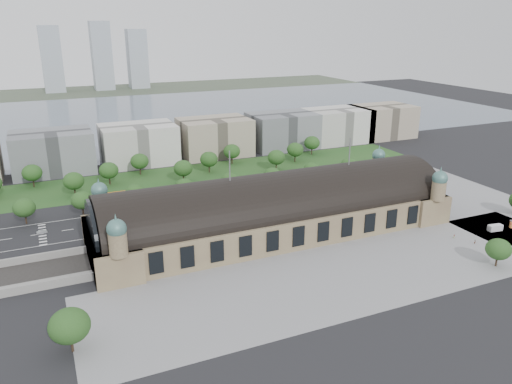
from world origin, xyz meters
name	(u,v)px	position (x,y,z in m)	size (l,w,h in m)	color
ground	(275,232)	(0.00, 0.00, 0.00)	(900.00, 900.00, 0.00)	black
station	(276,210)	(0.00, 0.00, 10.28)	(150.00, 48.40, 44.30)	#91825A
plaza_south	(355,274)	(10.00, -44.00, 0.00)	(190.00, 48.00, 0.12)	gray
plaza_east	(460,199)	(103.00, 0.00, 0.00)	(56.00, 100.00, 0.12)	gray
road_slab	(202,210)	(-20.00, 38.00, 0.00)	(260.00, 26.00, 0.10)	black
grass_belt	(181,177)	(-15.00, 93.00, 0.00)	(300.00, 45.00, 0.10)	#255020
petrol_station	(119,196)	(-53.91, 65.28, 2.95)	(14.00, 13.00, 5.05)	orange
lake	(137,116)	(0.00, 298.00, 0.00)	(700.00, 320.00, 0.08)	slate
far_shore	(106,90)	(0.00, 498.00, 0.00)	(700.00, 120.00, 0.14)	#44513D
far_tower_left	(52,59)	(-60.00, 508.00, 40.00)	(24.00, 24.00, 80.00)	#9EA8B2
far_tower_mid	(102,56)	(0.00, 508.00, 42.50)	(24.00, 24.00, 85.00)	#9EA8B2
far_tower_right	(137,59)	(45.00, 508.00, 37.50)	(24.00, 24.00, 75.00)	#9EA8B2
office_2	(53,152)	(-80.00, 133.00, 12.00)	(45.00, 32.00, 24.00)	gray
office_3	(139,144)	(-30.00, 133.00, 12.00)	(45.00, 32.00, 24.00)	silver
office_4	(215,137)	(20.00, 133.00, 12.00)	(45.00, 32.00, 24.00)	tan
office_5	(282,131)	(70.00, 133.00, 12.00)	(45.00, 32.00, 24.00)	gray
office_6	(337,125)	(115.00, 133.00, 12.00)	(45.00, 32.00, 24.00)	silver
office_7	(382,121)	(155.00, 133.00, 12.00)	(45.00, 32.00, 24.00)	tan
tree_row_1	(24,208)	(-96.00, 53.00, 7.43)	(9.60, 9.60, 11.52)	#2D2116
tree_row_2	(82,200)	(-72.00, 53.00, 7.43)	(9.60, 9.60, 11.52)	#2D2116
tree_row_3	(135,193)	(-48.00, 53.00, 7.43)	(9.60, 9.60, 11.52)	#2D2116
tree_row_4	(184,187)	(-24.00, 53.00, 7.43)	(9.60, 9.60, 11.52)	#2D2116
tree_row_5	(230,181)	(0.00, 53.00, 7.43)	(9.60, 9.60, 11.52)	#2D2116
tree_row_6	(272,175)	(24.00, 53.00, 7.43)	(9.60, 9.60, 11.52)	#2D2116
tree_row_7	(312,170)	(48.00, 53.00, 7.43)	(9.60, 9.60, 11.52)	#2D2116
tree_row_8	(349,165)	(72.00, 53.00, 7.43)	(9.60, 9.60, 11.52)	#2D2116
tree_row_9	(384,161)	(96.00, 53.00, 7.43)	(9.60, 9.60, 11.52)	#2D2116
tree_belt_2	(32,173)	(-92.00, 107.00, 8.05)	(10.40, 10.40, 12.48)	#2D2116
tree_belt_3	(74,181)	(-73.00, 83.00, 8.05)	(10.40, 10.40, 12.48)	#2D2116
tree_belt_4	(109,170)	(-54.00, 95.00, 8.05)	(10.40, 10.40, 12.48)	#2D2116
tree_belt_5	(140,161)	(-35.00, 107.00, 8.05)	(10.40, 10.40, 12.48)	#2D2116
tree_belt_6	(183,168)	(-16.00, 83.00, 8.05)	(10.40, 10.40, 12.48)	#2D2116
tree_belt_7	(209,159)	(3.00, 95.00, 8.05)	(10.40, 10.40, 12.48)	#2D2116
tree_belt_8	(232,151)	(22.00, 107.00, 8.05)	(10.40, 10.40, 12.48)	#2D2116
tree_belt_9	(276,157)	(41.00, 83.00, 8.05)	(10.40, 10.40, 12.48)	#2D2116
tree_belt_10	(295,150)	(60.00, 95.00, 8.05)	(10.40, 10.40, 12.48)	#2D2116
tree_belt_11	(312,143)	(79.00, 107.00, 8.05)	(10.40, 10.40, 12.48)	#2D2116
tree_plaza_sw	(69,326)	(-85.00, -50.00, 8.05)	(11.00, 11.00, 12.73)	#2D2116
tree_plaza_s	(499,249)	(60.00, -60.00, 6.80)	(9.00, 9.00, 10.64)	#2D2116
traffic_car_1	(42,232)	(-90.05, 38.66, 0.69)	(1.45, 4.17, 1.37)	gray
traffic_car_2	(122,224)	(-57.63, 33.96, 0.83)	(2.74, 5.94, 1.65)	black
traffic_car_4	(267,206)	(9.57, 28.93, 0.76)	(1.80, 4.48, 1.53)	#1B224C
traffic_car_5	(316,192)	(41.71, 37.06, 0.64)	(1.36, 3.90, 1.29)	#585B5F
traffic_car_6	(352,189)	(60.71, 33.00, 0.73)	(2.43, 5.27, 1.46)	white
parked_car_0	(129,231)	(-56.63, 25.00, 0.79)	(1.68, 4.82, 1.59)	black
parked_car_1	(151,231)	(-47.89, 21.00, 0.71)	(2.35, 5.09, 1.42)	maroon
parked_car_2	(119,232)	(-60.41, 25.00, 0.66)	(1.86, 4.57, 1.33)	#1A2448
parked_car_3	(183,223)	(-33.45, 23.63, 0.80)	(1.88, 4.67, 1.59)	#56595D
parked_car_4	(141,229)	(-51.53, 25.00, 0.80)	(1.69, 4.84, 1.60)	silver
parked_car_5	(151,231)	(-47.87, 21.00, 0.70)	(2.31, 5.01, 1.39)	#999BA1
parked_car_6	(218,219)	(-18.00, 21.71, 0.79)	(2.21, 5.43, 1.58)	black
bus_west	(202,216)	(-23.60, 27.00, 1.62)	(2.73, 11.66, 3.25)	#CE4521
bus_mid	(296,201)	(24.84, 27.69, 1.48)	(2.48, 10.61, 2.96)	silver
bus_east	(299,197)	(27.56, 30.36, 1.89)	(3.17, 13.56, 3.78)	beige
van_east	(495,228)	(85.96, -36.10, 1.28)	(6.42, 3.21, 2.67)	silver
advertising_column	(511,224)	(95.19, -36.68, 1.79)	(1.81, 1.81, 3.44)	#B5322D
pedestrian_0	(454,236)	(64.47, -35.05, 0.85)	(0.83, 0.47, 1.70)	gray
pedestrian_1	(475,242)	(67.98, -42.68, 0.92)	(0.67, 0.44, 1.83)	gray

